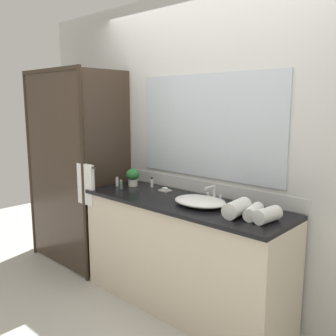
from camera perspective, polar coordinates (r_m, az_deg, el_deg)
ground_plane at (r=3.32m, az=2.02°, el=-20.25°), size 8.00×8.00×0.00m
wall_back_with_mirror at (r=3.16m, az=6.25°, el=3.21°), size 4.40×0.06×2.60m
vanity_cabinet at (r=3.13m, az=2.19°, el=-13.03°), size 1.80×0.58×0.90m
shower_enclosure at (r=3.78m, az=-14.58°, el=-0.26°), size 1.20×0.59×2.00m
sink_basin at (r=2.85m, az=4.85°, el=-5.12°), size 0.43×0.32×0.06m
faucet at (r=2.99m, az=6.97°, el=-4.23°), size 0.17×0.14×0.13m
potted_plant at (r=3.51m, az=-5.41°, el=-1.25°), size 0.13×0.13×0.16m
soap_dish at (r=3.30m, az=-0.46°, el=-3.31°), size 0.10×0.07×0.04m
amenity_bottle_conditioner at (r=3.40m, az=-7.20°, el=-2.56°), size 0.03×0.03×0.08m
amenity_bottle_body_wash at (r=3.53m, az=-7.76°, el=-2.09°), size 0.03×0.03×0.09m
amenity_bottle_shampoo at (r=3.46m, az=-2.48°, el=-2.22°), size 0.03×0.03×0.09m
rolled_towel_near_edge at (r=2.53m, az=15.00°, el=-6.96°), size 0.13×0.21×0.10m
rolled_towel_middle at (r=2.59m, az=13.00°, el=-6.56°), size 0.14×0.23×0.09m
rolled_towel_far_edge at (r=2.61m, az=10.51°, el=-6.08°), size 0.13×0.25×0.11m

